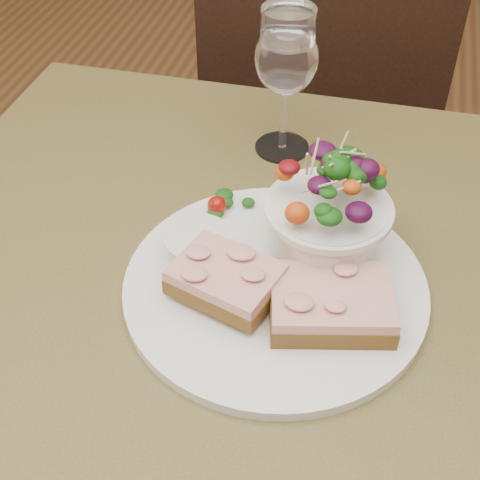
% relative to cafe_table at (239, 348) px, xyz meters
% --- Properties ---
extents(cafe_table, '(0.80, 0.80, 0.75)m').
position_rel_cafe_table_xyz_m(cafe_table, '(0.00, 0.00, 0.00)').
color(cafe_table, '#463F1E').
rests_on(cafe_table, ground).
extents(chair_far, '(0.48, 0.48, 0.90)m').
position_rel_cafe_table_xyz_m(chair_far, '(-0.02, 0.73, -0.36)').
color(chair_far, black).
rests_on(chair_far, ground).
extents(dinner_plate, '(0.31, 0.31, 0.01)m').
position_rel_cafe_table_xyz_m(dinner_plate, '(0.04, 0.00, 0.11)').
color(dinner_plate, white).
rests_on(dinner_plate, cafe_table).
extents(sandwich_front, '(0.13, 0.11, 0.03)m').
position_rel_cafe_table_xyz_m(sandwich_front, '(0.10, -0.03, 0.13)').
color(sandwich_front, '#442C12').
rests_on(sandwich_front, dinner_plate).
extents(sandwich_back, '(0.12, 0.10, 0.03)m').
position_rel_cafe_table_xyz_m(sandwich_back, '(-0.01, -0.03, 0.14)').
color(sandwich_back, '#442C12').
rests_on(sandwich_back, dinner_plate).
extents(ramekin, '(0.07, 0.07, 0.04)m').
position_rel_cafe_table_xyz_m(ramekin, '(-0.05, 0.02, 0.13)').
color(ramekin, silver).
rests_on(ramekin, dinner_plate).
extents(salad_bowl, '(0.12, 0.12, 0.13)m').
position_rel_cafe_table_xyz_m(salad_bowl, '(0.08, 0.06, 0.17)').
color(salad_bowl, white).
rests_on(salad_bowl, dinner_plate).
extents(garnish, '(0.05, 0.04, 0.02)m').
position_rel_cafe_table_xyz_m(garnish, '(-0.04, 0.10, 0.12)').
color(garnish, '#0A3409').
rests_on(garnish, dinner_plate).
extents(wine_glass, '(0.08, 0.08, 0.18)m').
position_rel_cafe_table_xyz_m(wine_glass, '(-0.00, 0.25, 0.22)').
color(wine_glass, white).
rests_on(wine_glass, cafe_table).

